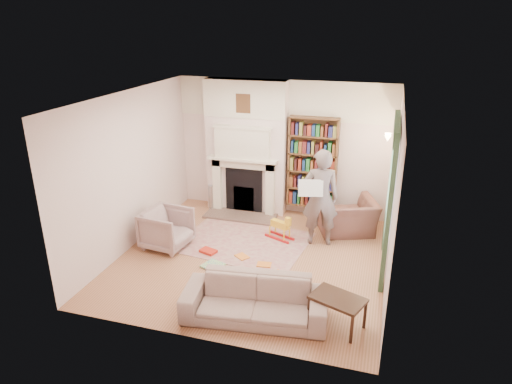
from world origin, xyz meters
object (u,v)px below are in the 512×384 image
(man_reading, at_px, (320,198))
(armchair_reading, at_px, (347,216))
(paraffin_heater, at_px, (214,197))
(coffee_table, at_px, (337,312))
(bookcase, at_px, (313,163))
(armchair_left, at_px, (167,229))
(sofa, at_px, (255,300))
(rocking_horse, at_px, (280,227))

(man_reading, bearing_deg, armchair_reading, -139.98)
(man_reading, bearing_deg, paraffin_heater, -34.80)
(coffee_table, bearing_deg, bookcase, 126.96)
(armchair_left, xyz_separation_m, sofa, (2.14, -1.58, -0.07))
(armchair_reading, xyz_separation_m, man_reading, (-0.45, -0.60, 0.56))
(bookcase, distance_m, sofa, 3.83)
(paraffin_heater, bearing_deg, bookcase, 6.05)
(sofa, distance_m, coffee_table, 1.13)
(sofa, bearing_deg, armchair_reading, 66.05)
(sofa, relative_size, paraffin_heater, 3.62)
(man_reading, height_order, rocking_horse, man_reading)
(sofa, xyz_separation_m, coffee_table, (1.12, 0.14, -0.07))
(armchair_left, distance_m, sofa, 2.66)
(man_reading, xyz_separation_m, coffee_table, (0.64, -2.38, -0.68))
(armchair_left, distance_m, paraffin_heater, 1.93)
(man_reading, bearing_deg, sofa, 66.02)
(paraffin_heater, distance_m, rocking_horse, 2.02)
(armchair_left, xyz_separation_m, coffee_table, (3.26, -1.44, -0.13))
(bookcase, relative_size, armchair_reading, 1.76)
(armchair_reading, distance_m, man_reading, 0.94)
(paraffin_heater, relative_size, rocking_horse, 0.99)
(sofa, height_order, rocking_horse, sofa)
(coffee_table, bearing_deg, armchair_left, 177.50)
(armchair_reading, xyz_separation_m, rocking_horse, (-1.18, -0.65, -0.10))
(coffee_table, height_order, paraffin_heater, paraffin_heater)
(armchair_left, bearing_deg, paraffin_heater, 2.04)
(bookcase, distance_m, man_reading, 1.29)
(coffee_table, xyz_separation_m, paraffin_heater, (-3.10, 3.36, 0.05))
(paraffin_heater, bearing_deg, sofa, -60.46)
(coffee_table, bearing_deg, armchair_reading, 114.93)
(armchair_left, height_order, coffee_table, armchair_left)
(coffee_table, bearing_deg, man_reading, 126.32)
(sofa, bearing_deg, paraffin_heater, 112.26)
(sofa, height_order, coffee_table, sofa)
(man_reading, bearing_deg, coffee_table, 91.86)
(bookcase, xyz_separation_m, paraffin_heater, (-2.10, -0.22, -0.90))
(armchair_reading, bearing_deg, man_reading, 32.00)
(man_reading, xyz_separation_m, paraffin_heater, (-2.47, 0.98, -0.63))
(armchair_reading, relative_size, rocking_horse, 1.89)
(man_reading, relative_size, coffee_table, 2.59)
(sofa, distance_m, rocking_horse, 2.48)
(armchair_reading, relative_size, paraffin_heater, 1.92)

